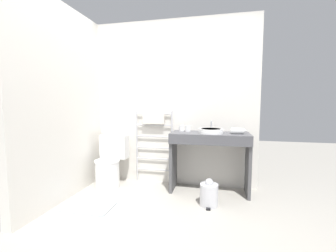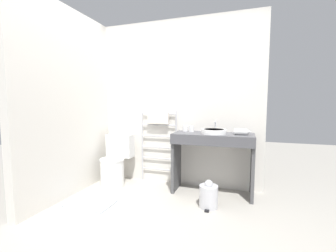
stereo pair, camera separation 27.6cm
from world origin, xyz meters
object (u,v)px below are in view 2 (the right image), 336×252
at_px(cup_near_edge, 191,129).
at_px(hair_dryer, 242,132).
at_px(sink_basin, 214,131).
at_px(cup_near_wall, 185,128).
at_px(towel_radiator, 158,133).
at_px(toilet, 115,162).
at_px(trash_bin, 209,196).

bearing_deg(cup_near_edge, hair_dryer, -7.56).
xyz_separation_m(sink_basin, cup_near_wall, (-0.43, 0.14, 0.01)).
bearing_deg(towel_radiator, hair_dryer, -9.20).
bearing_deg(toilet, hair_dryer, 2.90).
xyz_separation_m(towel_radiator, hair_dryer, (1.23, -0.20, 0.10)).
relative_size(towel_radiator, hair_dryer, 5.16).
bearing_deg(trash_bin, hair_dryer, 50.87).
relative_size(towel_radiator, cup_near_edge, 12.72).
distance_m(towel_radiator, hair_dryer, 1.25).
height_order(towel_radiator, cup_near_edge, towel_radiator).
height_order(cup_near_wall, cup_near_edge, same).
bearing_deg(toilet, cup_near_edge, 9.14).
relative_size(cup_near_edge, hair_dryer, 0.41).
bearing_deg(towel_radiator, toilet, -154.08).
height_order(towel_radiator, trash_bin, towel_radiator).
distance_m(sink_basin, hair_dryer, 0.36).
relative_size(sink_basin, trash_bin, 0.98).
distance_m(sink_basin, cup_near_edge, 0.35).
distance_m(toilet, cup_near_wall, 1.20).
bearing_deg(towel_radiator, trash_bin, -35.80).
bearing_deg(toilet, sink_basin, 3.10).
xyz_separation_m(toilet, cup_near_wall, (1.05, 0.22, 0.54)).
relative_size(towel_radiator, cup_near_wall, 12.83).
relative_size(hair_dryer, trash_bin, 0.65).
relative_size(sink_basin, cup_near_wall, 3.75).
bearing_deg(hair_dryer, cup_near_edge, 172.44).
height_order(toilet, towel_radiator, towel_radiator).
height_order(hair_dryer, trash_bin, hair_dryer).
height_order(sink_basin, cup_near_edge, cup_near_edge).
bearing_deg(trash_bin, cup_near_wall, 127.66).
height_order(toilet, trash_bin, toilet).
xyz_separation_m(toilet, trash_bin, (1.48, -0.34, -0.20)).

